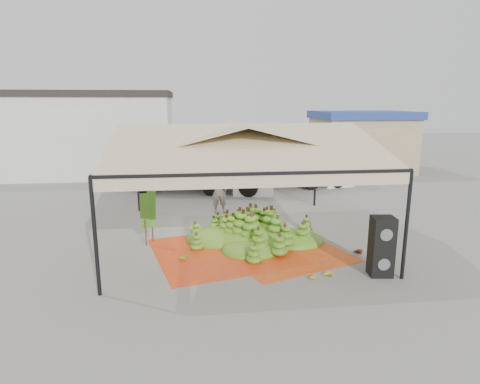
{
  "coord_description": "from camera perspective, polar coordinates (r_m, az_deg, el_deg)",
  "views": [
    {
      "loc": [
        -1.61,
        -13.58,
        4.72
      ],
      "look_at": [
        0.2,
        1.5,
        1.3
      ],
      "focal_mm": 30.0,
      "sensor_mm": 36.0,
      "label": 1
    }
  ],
  "objects": [
    {
      "name": "speaker_stack",
      "position": [
        11.78,
        19.49,
        -7.3
      ],
      "size": [
        0.66,
        0.59,
        1.68
      ],
      "rotation": [
        0.0,
        0.0,
        -0.1
      ],
      "color": "black",
      "rests_on": "ground"
    },
    {
      "name": "banana_leaves",
      "position": [
        14.29,
        -13.12,
        -6.94
      ],
      "size": [
        0.96,
        1.36,
        3.7
      ],
      "primitive_type": null,
      "color": "#317C21",
      "rests_on": "ground"
    },
    {
      "name": "truck_left",
      "position": [
        21.56,
        -4.36,
        4.28
      ],
      "size": [
        7.84,
        4.16,
        2.56
      ],
      "rotation": [
        0.0,
        0.0,
        -0.23
      ],
      "color": "#462417",
      "rests_on": "ground"
    },
    {
      "name": "hand_yellow_a",
      "position": [
        11.35,
        9.9,
        -11.61
      ],
      "size": [
        0.48,
        0.44,
        0.18
      ],
      "primitive_type": "ellipsoid",
      "rotation": [
        0.0,
        0.0,
        -0.38
      ],
      "color": "gold",
      "rests_on": "ground"
    },
    {
      "name": "hand_red_a",
      "position": [
        13.34,
        16.22,
        -8.06
      ],
      "size": [
        0.53,
        0.45,
        0.22
      ],
      "primitive_type": "ellipsoid",
      "rotation": [
        0.0,
        0.0,
        0.12
      ],
      "color": "#511E12",
      "rests_on": "ground"
    },
    {
      "name": "ground",
      "position": [
        14.47,
        -0.08,
        -6.35
      ],
      "size": [
        90.0,
        90.0,
        0.0
      ],
      "primitive_type": "plane",
      "color": "slate",
      "rests_on": "ground"
    },
    {
      "name": "tarp_left",
      "position": [
        13.07,
        -2.35,
        -8.46
      ],
      "size": [
        5.11,
        4.97,
        0.01
      ],
      "primitive_type": "cube",
      "rotation": [
        0.0,
        0.0,
        0.26
      ],
      "color": "#DA4214",
      "rests_on": "ground"
    },
    {
      "name": "hand_yellow_b",
      "position": [
        11.49,
        12.32,
        -11.36
      ],
      "size": [
        0.55,
        0.55,
        0.19
      ],
      "primitive_type": "ellipsoid",
      "rotation": [
        0.0,
        0.0,
        0.74
      ],
      "color": "gold",
      "rests_on": "ground"
    },
    {
      "name": "truck_right",
      "position": [
        22.86,
        8.56,
        4.06
      ],
      "size": [
        6.66,
        3.39,
        2.18
      ],
      "rotation": [
        0.0,
        0.0,
        0.2
      ],
      "color": "#523E1B",
      "rests_on": "ground"
    },
    {
      "name": "canopy_tent",
      "position": [
        13.75,
        -0.08,
        6.76
      ],
      "size": [
        8.1,
        8.1,
        4.0
      ],
      "color": "black",
      "rests_on": "ground"
    },
    {
      "name": "hand_green",
      "position": [
        12.57,
        -8.4,
        -9.01
      ],
      "size": [
        0.55,
        0.5,
        0.2
      ],
      "primitive_type": "ellipsoid",
      "rotation": [
        0.0,
        0.0,
        -0.38
      ],
      "color": "#4D6E16",
      "rests_on": "ground"
    },
    {
      "name": "building_white",
      "position": [
        28.89,
        -23.94,
        7.64
      ],
      "size": [
        14.3,
        6.3,
        5.4
      ],
      "color": "silver",
      "rests_on": "ground"
    },
    {
      "name": "tarp_right",
      "position": [
        13.2,
        5.98,
        -8.32
      ],
      "size": [
        4.63,
        4.74,
        0.01
      ],
      "primitive_type": "cube",
      "rotation": [
        0.0,
        0.0,
        0.35
      ],
      "color": "#D85614",
      "rests_on": "ground"
    },
    {
      "name": "banana_heap",
      "position": [
        13.91,
        2.52,
        -4.85
      ],
      "size": [
        5.19,
        4.36,
        1.06
      ],
      "primitive_type": "ellipsoid",
      "rotation": [
        0.0,
        0.0,
        -0.06
      ],
      "color": "#557F1A",
      "rests_on": "ground"
    },
    {
      "name": "building_tan",
      "position": [
        29.12,
        16.8,
        6.95
      ],
      "size": [
        6.3,
        5.3,
        4.1
      ],
      "color": "tan",
      "rests_on": "ground"
    },
    {
      "name": "hanging_bunches",
      "position": [
        12.46,
        4.3,
        2.95
      ],
      "size": [
        4.74,
        0.24,
        0.2
      ],
      "color": "#4F821B",
      "rests_on": "ground"
    },
    {
      "name": "vendor",
      "position": [
        17.23,
        -3.02,
        0.16
      ],
      "size": [
        0.75,
        0.52,
        1.97
      ],
      "primitive_type": "imported",
      "rotation": [
        0.0,
        0.0,
        3.2
      ],
      "color": "gray",
      "rests_on": "ground"
    },
    {
      "name": "hand_red_b",
      "position": [
        13.81,
        6.9,
        -6.98
      ],
      "size": [
        0.47,
        0.4,
        0.19
      ],
      "primitive_type": "ellipsoid",
      "rotation": [
        0.0,
        0.0,
        0.15
      ],
      "color": "#552513",
      "rests_on": "ground"
    }
  ]
}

